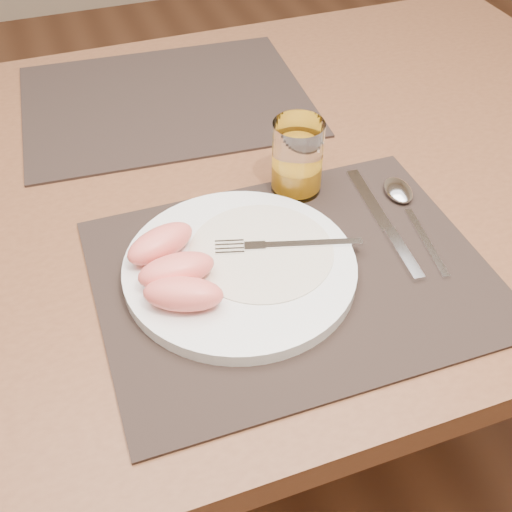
% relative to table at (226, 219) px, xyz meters
% --- Properties ---
extents(ground, '(5.00, 5.00, 0.00)m').
position_rel_table_xyz_m(ground, '(0.00, 0.00, -0.67)').
color(ground, brown).
rests_on(ground, ground).
extents(table, '(1.40, 0.90, 0.75)m').
position_rel_table_xyz_m(table, '(0.00, 0.00, 0.00)').
color(table, brown).
rests_on(table, ground).
extents(placemat_near, '(0.45, 0.35, 0.00)m').
position_rel_table_xyz_m(placemat_near, '(0.01, -0.22, 0.09)').
color(placemat_near, '#2D211C').
rests_on(placemat_near, table).
extents(placemat_far, '(0.47, 0.38, 0.00)m').
position_rel_table_xyz_m(placemat_far, '(-0.03, 0.22, 0.09)').
color(placemat_far, '#2D211C').
rests_on(placemat_far, table).
extents(plate, '(0.27, 0.27, 0.02)m').
position_rel_table_xyz_m(plate, '(-0.04, -0.20, 0.10)').
color(plate, white).
rests_on(plate, placemat_near).
extents(plate_dressing, '(0.17, 0.17, 0.00)m').
position_rel_table_xyz_m(plate_dressing, '(-0.01, -0.19, 0.10)').
color(plate_dressing, white).
rests_on(plate_dressing, plate).
extents(fork, '(0.17, 0.07, 0.00)m').
position_rel_table_xyz_m(fork, '(0.01, -0.19, 0.11)').
color(fork, silver).
rests_on(fork, plate).
extents(knife, '(0.04, 0.22, 0.01)m').
position_rel_table_xyz_m(knife, '(0.15, -0.19, 0.09)').
color(knife, silver).
rests_on(knife, placemat_near).
extents(spoon, '(0.05, 0.19, 0.01)m').
position_rel_table_xyz_m(spoon, '(0.20, -0.14, 0.09)').
color(spoon, silver).
rests_on(spoon, placemat_near).
extents(juice_glass, '(0.07, 0.07, 0.10)m').
position_rel_table_xyz_m(juice_glass, '(0.08, -0.07, 0.13)').
color(juice_glass, white).
rests_on(juice_glass, placemat_near).
extents(grapefruit_wedges, '(0.10, 0.16, 0.03)m').
position_rel_table_xyz_m(grapefruit_wedges, '(-0.12, -0.20, 0.12)').
color(grapefruit_wedges, '#FA7766').
rests_on(grapefruit_wedges, plate).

